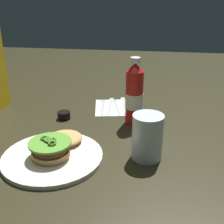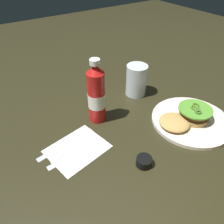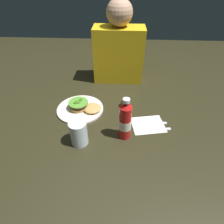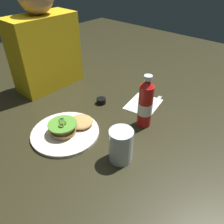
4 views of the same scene
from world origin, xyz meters
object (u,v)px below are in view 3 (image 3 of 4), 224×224
at_px(fork_utensil, 149,119).
at_px(condiment_cup, 124,104).
at_px(butter_knife, 155,129).
at_px(diner_person, 119,48).
at_px(spoon_utensil, 154,125).
at_px(ketchup_bottle, 125,121).
at_px(napkin, 148,125).
at_px(steak_knife, 152,122).
at_px(dinner_plate, 80,109).
at_px(burger_sandwich, 84,106).
at_px(water_glass, 79,133).

bearing_deg(fork_utensil, condiment_cup, 140.20).
xyz_separation_m(butter_knife, diner_person, (-0.22, 0.56, 0.24)).
bearing_deg(spoon_utensil, ketchup_bottle, -152.04).
bearing_deg(butter_knife, napkin, 130.73).
bearing_deg(steak_knife, condiment_cup, 136.42).
bearing_deg(condiment_cup, dinner_plate, -169.11).
distance_m(burger_sandwich, ketchup_bottle, 0.33).
relative_size(butter_knife, fork_utensil, 1.19).
xyz_separation_m(ketchup_bottle, butter_knife, (0.17, 0.05, -0.10)).
relative_size(spoon_utensil, fork_utensil, 1.01).
bearing_deg(condiment_cup, butter_knife, -50.58).
bearing_deg(spoon_utensil, fork_utensil, 110.99).
relative_size(water_glass, butter_knife, 0.63).
distance_m(ketchup_bottle, fork_utensil, 0.22).
relative_size(dinner_plate, burger_sandwich, 1.44).
bearing_deg(butter_knife, water_glass, -164.50).
xyz_separation_m(burger_sandwich, butter_knife, (0.42, -0.15, -0.03)).
relative_size(dinner_plate, fork_utensil, 1.63).
relative_size(dinner_plate, spoon_utensil, 1.61).
bearing_deg(spoon_utensil, condiment_cup, 133.66).
relative_size(water_glass, spoon_utensil, 0.75).
height_order(napkin, steak_knife, steak_knife).
xyz_separation_m(dinner_plate, butter_knife, (0.44, -0.15, -0.00)).
height_order(ketchup_bottle, spoon_utensil, ketchup_bottle).
height_order(ketchup_bottle, fork_utensil, ketchup_bottle).
xyz_separation_m(water_glass, spoon_utensil, (0.39, 0.14, -0.06)).
xyz_separation_m(dinner_plate, condiment_cup, (0.27, 0.05, 0.01)).
height_order(napkin, spoon_utensil, spoon_utensil).
relative_size(ketchup_bottle, condiment_cup, 5.05).
bearing_deg(steak_knife, diner_person, 112.26).
height_order(water_glass, napkin, water_glass).
relative_size(burger_sandwich, napkin, 1.11).
height_order(burger_sandwich, fork_utensil, burger_sandwich).
bearing_deg(fork_utensil, dinner_plate, 170.61).
bearing_deg(condiment_cup, burger_sandwich, -167.22).
relative_size(butter_knife, steak_knife, 1.05).
distance_m(ketchup_bottle, diner_person, 0.63).
distance_m(spoon_utensil, diner_person, 0.62).
distance_m(napkin, steak_knife, 0.03).
distance_m(condiment_cup, spoon_utensil, 0.24).
relative_size(ketchup_bottle, napkin, 1.34).
height_order(ketchup_bottle, water_glass, ketchup_bottle).
distance_m(burger_sandwich, napkin, 0.40).
relative_size(water_glass, diner_person, 0.24).
relative_size(dinner_plate, butter_knife, 1.37).
height_order(dinner_plate, ketchup_bottle, ketchup_bottle).
xyz_separation_m(napkin, steak_knife, (0.02, 0.02, 0.00)).
xyz_separation_m(ketchup_bottle, steak_knife, (0.16, 0.11, -0.10)).
bearing_deg(steak_knife, dinner_plate, 167.11).
bearing_deg(water_glass, diner_person, 75.56).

